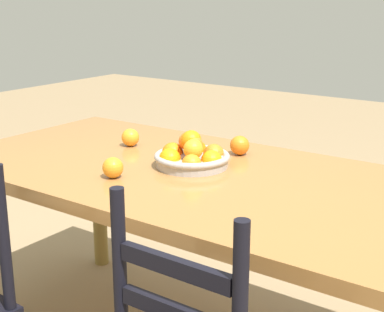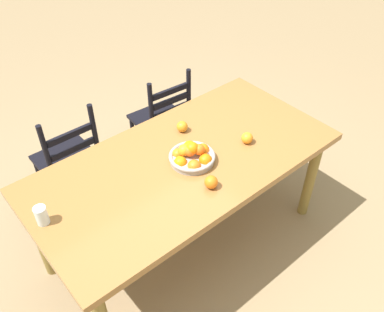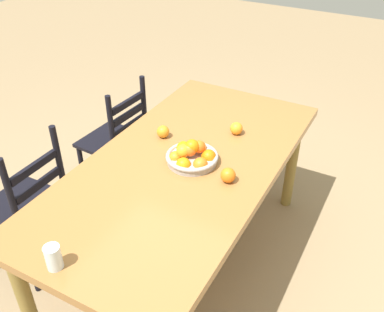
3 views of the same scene
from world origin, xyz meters
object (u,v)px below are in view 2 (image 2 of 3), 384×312
(chair_by_cabinet, at_px, (70,163))
(fruit_bowl, at_px, (192,156))
(orange_loose_1, at_px, (211,182))
(drinking_glass, at_px, (41,215))
(orange_loose_2, at_px, (247,138))
(dining_table, at_px, (184,169))
(orange_loose_0, at_px, (182,127))
(chair_near_window, at_px, (163,121))

(chair_by_cabinet, distance_m, fruit_bowl, 1.02)
(orange_loose_1, height_order, drinking_glass, drinking_glass)
(orange_loose_1, distance_m, orange_loose_2, 0.47)
(dining_table, relative_size, chair_by_cabinet, 2.03)
(orange_loose_0, height_order, orange_loose_1, orange_loose_1)
(orange_loose_1, bearing_deg, drinking_glass, 156.06)
(chair_near_window, bearing_deg, fruit_bowl, 68.99)
(chair_near_window, distance_m, orange_loose_0, 0.70)
(chair_near_window, xyz_separation_m, orange_loose_1, (-0.44, -1.06, 0.37))
(orange_loose_2, xyz_separation_m, drinking_glass, (-1.28, 0.22, 0.02))
(dining_table, distance_m, drinking_glass, 0.89)
(chair_near_window, distance_m, fruit_bowl, 0.97)
(chair_near_window, distance_m, orange_loose_1, 1.20)
(chair_near_window, relative_size, chair_by_cabinet, 0.97)
(fruit_bowl, height_order, drinking_glass, fruit_bowl)
(dining_table, distance_m, chair_near_window, 0.91)
(chair_by_cabinet, distance_m, drinking_glass, 0.92)
(fruit_bowl, distance_m, orange_loose_0, 0.31)
(drinking_glass, bearing_deg, fruit_bowl, -8.32)
(chair_by_cabinet, bearing_deg, dining_table, 118.25)
(chair_near_window, distance_m, drinking_glass, 1.50)
(orange_loose_1, xyz_separation_m, orange_loose_2, (0.45, 0.15, -0.00))
(dining_table, relative_size, drinking_glass, 17.74)
(fruit_bowl, height_order, orange_loose_1, fruit_bowl)
(orange_loose_2, relative_size, drinking_glass, 0.69)
(orange_loose_2, height_order, drinking_glass, drinking_glass)
(chair_near_window, height_order, chair_by_cabinet, chair_by_cabinet)
(orange_loose_2, bearing_deg, chair_near_window, 90.36)
(dining_table, xyz_separation_m, chair_near_window, (0.40, 0.77, -0.25))
(orange_loose_0, relative_size, orange_loose_2, 0.99)
(orange_loose_0, bearing_deg, orange_loose_2, -56.73)
(dining_table, bearing_deg, orange_loose_1, -97.50)
(chair_near_window, relative_size, fruit_bowl, 3.26)
(fruit_bowl, bearing_deg, orange_loose_0, 61.93)
(orange_loose_0, distance_m, orange_loose_1, 0.55)
(orange_loose_1, relative_size, drinking_glass, 0.72)
(chair_by_cabinet, relative_size, orange_loose_0, 12.85)
(chair_by_cabinet, height_order, fruit_bowl, chair_by_cabinet)
(dining_table, height_order, drinking_glass, drinking_glass)
(orange_loose_1, distance_m, drinking_glass, 0.92)
(chair_by_cabinet, xyz_separation_m, drinking_glass, (-0.45, -0.71, 0.38))
(chair_near_window, xyz_separation_m, drinking_glass, (-1.28, -0.68, 0.38))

